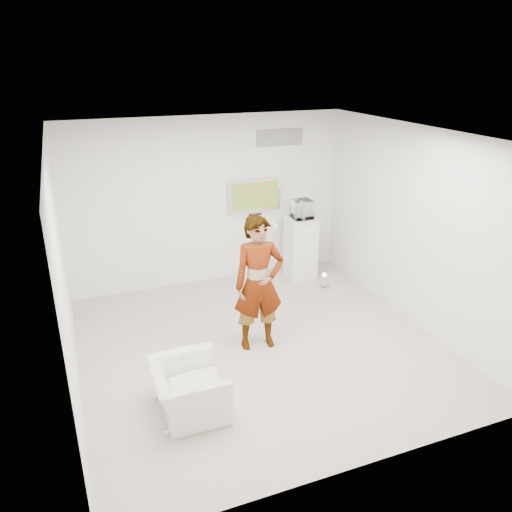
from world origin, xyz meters
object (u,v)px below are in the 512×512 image
pedestal (301,247)px  armchair (188,389)px  person (259,284)px  tv (254,195)px  floor_uplight (324,281)px

pedestal → armchair: bearing=-133.8°
pedestal → person: bearing=-129.3°
tv → armchair: tv is taller
armchair → tv: bearing=-31.0°
floor_uplight → tv: bearing=129.7°
pedestal → tv: bearing=152.1°
tv → pedestal: (0.77, -0.41, -0.98)m
person → floor_uplight: 2.36m
floor_uplight → armchair: bearing=-142.5°
pedestal → floor_uplight: size_ratio=3.86×
person → floor_uplight: size_ratio=6.56×
tv → armchair: size_ratio=1.08×
person → armchair: 1.81m
armchair → pedestal: size_ratio=0.80×
person → floor_uplight: (1.78, 1.30, -0.83)m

